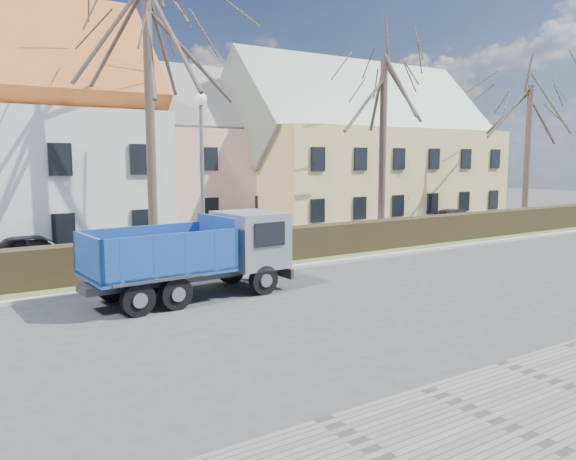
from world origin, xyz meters
TOP-DOWN VIEW (x-y plane):
  - ground at (0.00, 0.00)m, footprint 120.00×120.00m
  - curb_far at (0.00, 4.60)m, footprint 80.00×0.30m
  - grass_strip at (0.00, 6.20)m, footprint 80.00×3.00m
  - hedge at (0.00, 6.00)m, footprint 60.00×0.90m
  - building_pink at (4.00, 20.00)m, footprint 10.80×8.80m
  - building_yellow at (16.00, 17.00)m, footprint 18.80×10.80m
  - tree_1 at (-2.00, 8.50)m, footprint 9.20×9.20m
  - tree_2 at (10.00, 8.50)m, footprint 8.00×8.00m
  - tree_3 at (22.00, 8.50)m, footprint 7.60×7.60m
  - dump_truck at (-3.20, 2.55)m, footprint 6.51×2.78m
  - streetlight at (-0.54, 7.00)m, footprint 0.52×0.52m
  - cart_frame at (-4.06, 4.80)m, footprint 0.69×0.46m
  - parked_car_a at (-6.04, 10.44)m, footprint 3.88×1.80m
  - parked_car_b at (17.04, 9.75)m, footprint 4.18×2.21m

SIDE VIEW (x-z plane):
  - ground at x=0.00m, z-range 0.00..0.00m
  - grass_strip at x=0.00m, z-range 0.00..0.10m
  - curb_far at x=0.00m, z-range 0.00..0.12m
  - cart_frame at x=-4.06m, z-range 0.00..0.59m
  - parked_car_b at x=17.04m, z-range 0.00..1.16m
  - parked_car_a at x=-6.04m, z-range 0.00..1.29m
  - hedge at x=0.00m, z-range 0.00..1.30m
  - dump_truck at x=-3.20m, z-range 0.00..2.55m
  - streetlight at x=-0.54m, z-range 0.00..6.66m
  - building_pink at x=4.00m, z-range 0.00..8.00m
  - building_yellow at x=16.00m, z-range 0.00..8.50m
  - tree_3 at x=22.00m, z-range 0.00..10.45m
  - tree_2 at x=10.00m, z-range 0.00..11.00m
  - tree_1 at x=-2.00m, z-range 0.00..12.65m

